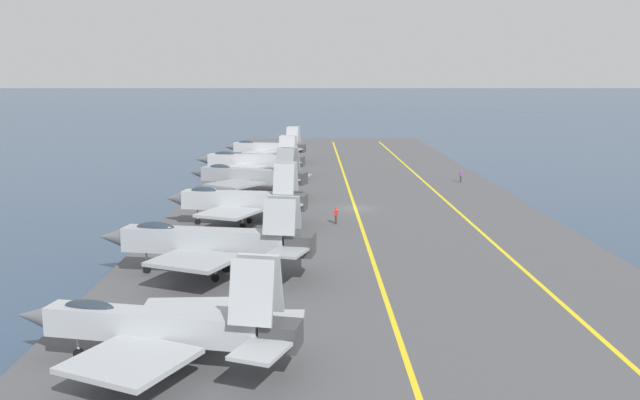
{
  "coord_description": "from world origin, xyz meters",
  "views": [
    {
      "loc": [
        -78.72,
        5.19,
        15.7
      ],
      "look_at": [
        -8.22,
        4.29,
        2.9
      ],
      "focal_mm": 38.0,
      "sensor_mm": 36.0,
      "label": 1
    }
  ],
  "objects": [
    {
      "name": "ground_plane",
      "position": [
        0.0,
        0.0,
        0.0
      ],
      "size": [
        2000.0,
        2000.0,
        0.0
      ],
      "primitive_type": "plane",
      "color": "#2D425B"
    },
    {
      "name": "parked_jet_third",
      "position": [
        -9.47,
        12.85,
        3.09
      ],
      "size": [
        13.42,
        15.16,
        6.77
      ],
      "color": "#9EA3A8",
      "rests_on": "carrier_deck"
    },
    {
      "name": "parked_jet_fourth",
      "position": [
        8.07,
        13.4,
        3.16
      ],
      "size": [
        14.01,
        16.67,
        6.64
      ],
      "color": "gray",
      "rests_on": "carrier_deck"
    },
    {
      "name": "crew_red_vest",
      "position": [
        -8.75,
        2.6,
        1.4
      ],
      "size": [
        0.28,
        0.39,
        1.81
      ],
      "color": "#383328",
      "rests_on": "carrier_deck"
    },
    {
      "name": "carrier_deck",
      "position": [
        0.0,
        0.0,
        0.2
      ],
      "size": [
        186.89,
        42.71,
        0.4
      ],
      "primitive_type": "cube",
      "color": "#4C4C4F",
      "rests_on": "ground"
    },
    {
      "name": "crew_purple_vest",
      "position": [
        20.0,
        -16.89,
        1.39
      ],
      "size": [
        0.27,
        0.39,
        1.8
      ],
      "color": "#383328",
      "rests_on": "carrier_deck"
    },
    {
      "name": "parked_jet_fifth",
      "position": [
        25.19,
        14.49,
        3.08
      ],
      "size": [
        12.06,
        17.37,
        6.62
      ],
      "color": "#A8AAAF",
      "rests_on": "carrier_deck"
    },
    {
      "name": "parked_jet_second",
      "position": [
        -27.68,
        13.25,
        3.21
      ],
      "size": [
        12.75,
        17.44,
        6.46
      ],
      "color": "#93999E",
      "rests_on": "carrier_deck"
    },
    {
      "name": "parked_jet_sixth",
      "position": [
        44.11,
        13.43,
        3.11
      ],
      "size": [
        12.45,
        15.32,
        6.6
      ],
      "color": "#A8AAAF",
      "rests_on": "carrier_deck"
    },
    {
      "name": "parked_jet_nearest",
      "position": [
        -44.42,
        13.23,
        2.69
      ],
      "size": [
        12.68,
        16.17,
        6.39
      ],
      "color": "#9EA3A8",
      "rests_on": "carrier_deck"
    },
    {
      "name": "deck_stripe_foul_line",
      "position": [
        0.0,
        -11.75,
        0.4
      ],
      "size": [
        168.2,
        1.53,
        0.01
      ],
      "primitive_type": "cube",
      "rotation": [
        0.0,
        0.0,
        0.01
      ],
      "color": "yellow",
      "rests_on": "carrier_deck"
    },
    {
      "name": "deck_stripe_centerline",
      "position": [
        0.0,
        0.0,
        0.4
      ],
      "size": [
        168.2,
        0.36,
        0.01
      ],
      "primitive_type": "cube",
      "color": "yellow",
      "rests_on": "carrier_deck"
    }
  ]
}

